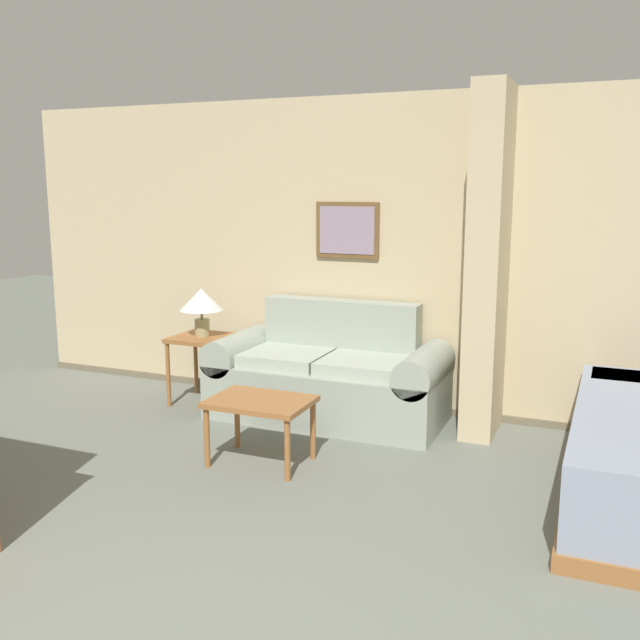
% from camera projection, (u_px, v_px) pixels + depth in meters
% --- Properties ---
extents(wall_back, '(7.65, 0.16, 2.60)m').
position_uv_depth(wall_back, '(419.00, 257.00, 5.83)').
color(wall_back, '#CCB78E').
rests_on(wall_back, ground_plane).
extents(wall_partition_pillar, '(0.24, 0.58, 2.60)m').
position_uv_depth(wall_partition_pillar, '(488.00, 264.00, 5.28)').
color(wall_partition_pillar, '#CCB78E').
rests_on(wall_partition_pillar, ground_plane).
extents(couch, '(1.90, 0.84, 0.93)m').
position_uv_depth(couch, '(329.00, 377.00, 5.80)').
color(couch, '#99A393').
rests_on(couch, ground_plane).
extents(coffee_table, '(0.68, 0.49, 0.45)m').
position_uv_depth(coffee_table, '(260.00, 408.00, 4.82)').
color(coffee_table, '#996033').
rests_on(coffee_table, ground_plane).
extents(side_table, '(0.49, 0.49, 0.59)m').
position_uv_depth(side_table, '(203.00, 346.00, 6.17)').
color(side_table, '#996033').
rests_on(side_table, ground_plane).
extents(table_lamp, '(0.37, 0.37, 0.41)m').
position_uv_depth(table_lamp, '(201.00, 302.00, 6.10)').
color(table_lamp, tan).
rests_on(table_lamp, side_table).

